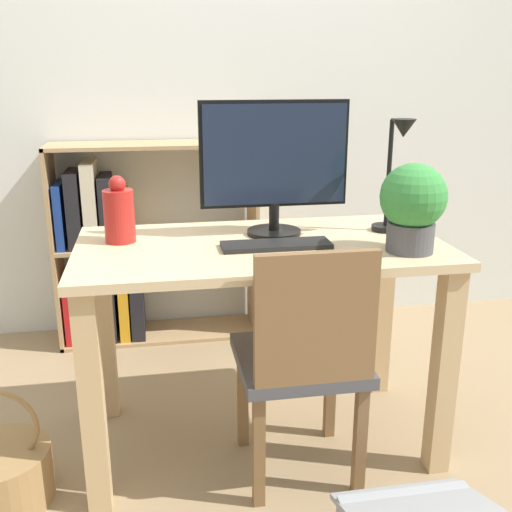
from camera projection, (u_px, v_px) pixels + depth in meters
The scene contains 11 objects.
ground_plane at pixel (261, 438), 2.22m from camera, with size 10.00×10.00×0.00m, color #997F5B.
wall_back at pixel (218, 72), 2.94m from camera, with size 8.00×0.05×2.60m.
desk at pixel (261, 287), 2.05m from camera, with size 1.23×0.65×0.75m.
monitor at pixel (274, 160), 2.04m from camera, with size 0.51×0.19×0.46m.
keyboard at pixel (276, 245), 1.95m from camera, with size 0.36×0.11×0.02m.
vase at pixel (119, 213), 1.99m from camera, with size 0.10×0.10×0.22m.
desk_lamp at pixel (396, 165), 2.04m from camera, with size 0.10×0.19×0.40m.
potted_plant at pixel (413, 204), 1.87m from camera, with size 0.21×0.21×0.28m.
chair at pixel (304, 357), 1.87m from camera, with size 0.40×0.40×0.83m.
bookshelf at pixel (119, 255), 2.94m from camera, with size 0.98×0.28×0.98m.
basket at pixel (0, 473), 1.87m from camera, with size 0.32×0.32×0.39m.
Camera 1 is at (-0.35, -1.89, 1.30)m, focal length 42.00 mm.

